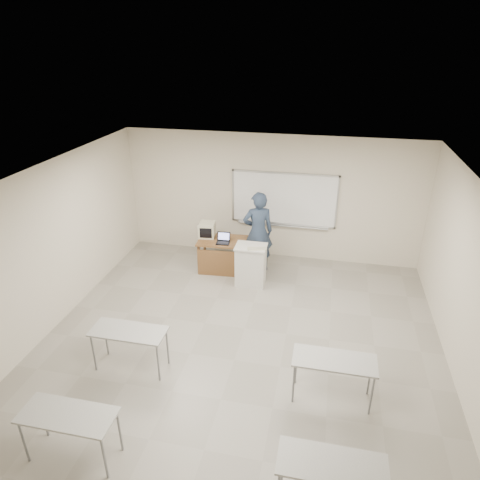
% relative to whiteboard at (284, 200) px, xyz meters
% --- Properties ---
extents(floor, '(7.00, 8.00, 0.01)m').
position_rel_whiteboard_xyz_m(floor, '(-0.30, -3.97, -1.49)').
color(floor, gray).
rests_on(floor, ground).
extents(whiteboard, '(2.48, 0.10, 1.31)m').
position_rel_whiteboard_xyz_m(whiteboard, '(0.00, 0.00, 0.00)').
color(whiteboard, white).
rests_on(whiteboard, floor).
extents(student_desks, '(4.40, 2.20, 0.73)m').
position_rel_whiteboard_xyz_m(student_desks, '(-0.30, -5.32, -0.81)').
color(student_desks, '#A9A7A3').
rests_on(student_desks, floor).
extents(instructor_desk, '(1.41, 0.71, 0.75)m').
position_rel_whiteboard_xyz_m(instructor_desk, '(-1.11, -1.05, -0.94)').
color(instructor_desk, brown).
rests_on(instructor_desk, floor).
extents(podium, '(0.66, 0.48, 0.92)m').
position_rel_whiteboard_xyz_m(podium, '(-0.50, -1.47, -1.02)').
color(podium, silver).
rests_on(podium, floor).
extents(crt_monitor, '(0.36, 0.41, 0.34)m').
position_rel_whiteboard_xyz_m(crt_monitor, '(-1.66, -0.81, -0.57)').
color(crt_monitor, '#B4B095').
rests_on(crt_monitor, instructor_desk).
extents(laptop, '(0.29, 0.27, 0.22)m').
position_rel_whiteboard_xyz_m(laptop, '(-1.21, -1.07, -0.68)').
color(laptop, black).
rests_on(laptop, instructor_desk).
extents(mouse, '(0.11, 0.08, 0.04)m').
position_rel_whiteboard_xyz_m(mouse, '(-0.72, -1.14, -0.71)').
color(mouse, gray).
rests_on(mouse, instructor_desk).
extents(keyboard, '(0.42, 0.23, 0.02)m').
position_rel_whiteboard_xyz_m(keyboard, '(-0.35, -1.59, -0.54)').
color(keyboard, '#B4B095').
rests_on(keyboard, podium).
extents(presenter, '(0.81, 0.66, 1.90)m').
position_rel_whiteboard_xyz_m(presenter, '(-0.47, -0.78, -0.53)').
color(presenter, black).
rests_on(presenter, floor).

